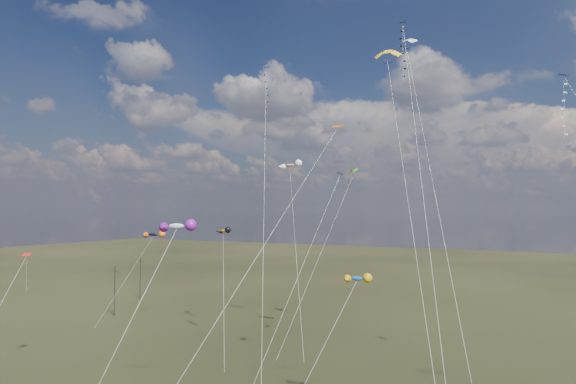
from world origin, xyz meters
The scene contains 16 objects.
utility_pole_near centered at (-38.00, 30.00, 4.09)m, with size 1.40×0.20×8.00m.
utility_pole_far centered at (-46.00, 44.00, 4.09)m, with size 1.40×0.20×8.00m.
diamond_black_high centered at (12.71, 18.11, 30.82)m, with size 8.89×19.82×35.94m.
diamond_navy_tall centered at (-3.56, 19.37, 29.19)m, with size 12.43×21.52×34.04m.
diamond_black_mid centered at (2.77, 18.84, 14.39)m, with size 2.70×17.20×21.42m.
diamond_red_low centered at (-24.89, 4.87, 9.94)m, with size 2.58×9.38×12.46m.
diamond_navy_right centered at (26.91, 20.40, 24.87)m, with size 12.69×19.91×29.39m.
diamond_orange_center centered at (5.39, 8.97, 18.29)m, with size 7.16×21.44×25.24m.
parafoil_yellow centered at (9.51, 23.09, 34.06)m, with size 12.29×24.70×34.93m.
parafoil_blue_white centered at (10.25, 28.32, 36.67)m, with size 11.55×19.43×37.53m.
parafoil_tricolor centered at (0.65, 35.84, 22.47)m, with size 4.59×16.55×23.19m.
novelty_black_orange centered at (-29.12, 29.13, 13.31)m, with size 6.33×8.16×13.89m.
novelty_orange_black centered at (-12.96, 24.51, 14.31)m, with size 8.91×11.33×14.86m.
novelty_white_purple centered at (1.15, -1.46, 15.84)m, with size 2.44×12.48×16.41m.
novelty_redwhite_stripe centered at (-8.32, 34.25, 23.39)m, with size 10.68×14.21×24.09m.
novelty_blue_yellow centered at (10.89, 9.37, 11.42)m, with size 5.09×7.12×11.94m.
Camera 1 is at (25.60, -30.41, 17.09)m, focal length 32.00 mm.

